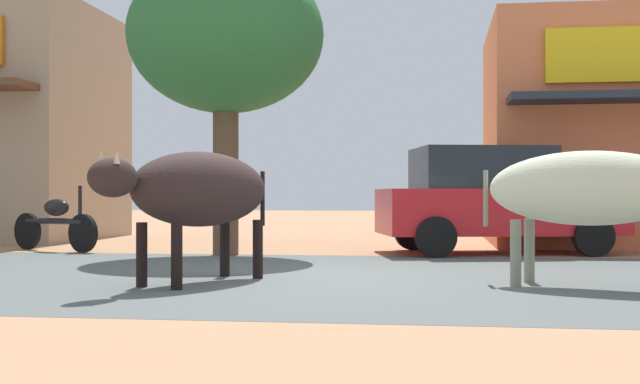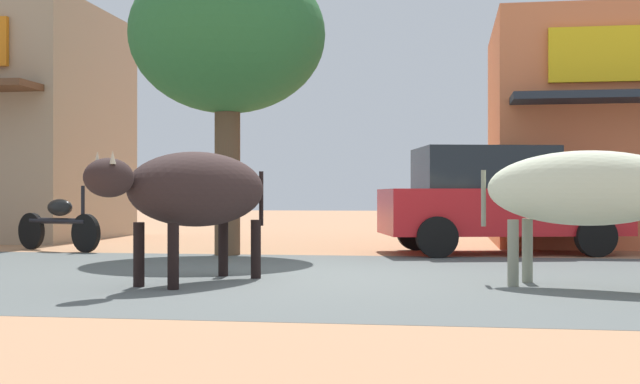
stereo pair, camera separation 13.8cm
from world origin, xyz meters
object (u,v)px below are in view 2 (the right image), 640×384
Objects in this scene: roadside_tree at (227,37)px; cow_far_dark at (591,190)px; parked_hatchback_car at (495,199)px; parked_motorcycle at (59,222)px; cow_near_brown at (196,190)px.

roadside_tree is 1.84× the size of cow_far_dark.
parked_motorcycle is at bearing -176.33° from parked_hatchback_car.
cow_far_dark is (4.67, -3.89, -2.34)m from roadside_tree.
roadside_tree reaches higher than cow_near_brown.
cow_near_brown is at bearing -79.48° from roadside_tree.
parked_motorcycle is (-2.95, 0.49, -2.83)m from roadside_tree.
roadside_tree is at bearing -166.84° from parked_hatchback_car.
parked_motorcycle is at bearing 150.05° from cow_far_dark.
roadside_tree is 1.16× the size of parked_hatchback_car.
parked_hatchback_car is 2.15× the size of parked_motorcycle.
roadside_tree is 1.83× the size of cow_near_brown.
roadside_tree is at bearing 100.52° from cow_near_brown.
cow_near_brown is at bearing -123.77° from parked_hatchback_car.
cow_near_brown is (-3.29, -4.91, 0.11)m from parked_hatchback_car.
parked_hatchback_car reaches higher than parked_motorcycle.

